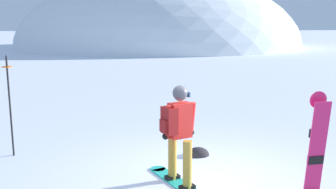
{
  "coord_description": "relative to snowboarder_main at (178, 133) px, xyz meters",
  "views": [
    {
      "loc": [
        -1.66,
        -5.89,
        2.69
      ],
      "look_at": [
        -0.2,
        3.0,
        1.0
      ],
      "focal_mm": 40.25,
      "sensor_mm": 36.0,
      "label": 1
    }
  ],
  "objects": [
    {
      "name": "piste_marker_near",
      "position": [
        -3.1,
        2.01,
        0.28
      ],
      "size": [
        0.2,
        0.2,
        2.11
      ],
      "color": "black",
      "rests_on": "ground"
    },
    {
      "name": "rock_mid",
      "position": [
        0.7,
        1.4,
        -0.92
      ],
      "size": [
        0.47,
        0.4,
        0.33
      ],
      "color": "#282628",
      "rests_on": "ground"
    },
    {
      "name": "ridge_peak_main",
      "position": [
        5.3,
        39.26,
        -0.92
      ],
      "size": [
        33.16,
        29.84,
        16.96
      ],
      "color": "white",
      "rests_on": "ground"
    },
    {
      "name": "ground_plane",
      "position": [
        0.52,
        0.01,
        -0.92
      ],
      "size": [
        300.0,
        300.0,
        0.0
      ],
      "primitive_type": "plane",
      "color": "white"
    },
    {
      "name": "snowboarder_main",
      "position": [
        0.0,
        0.0,
        0.0
      ],
      "size": [
        0.82,
        1.74,
        1.71
      ],
      "color": "#23B7A3",
      "rests_on": "ground"
    },
    {
      "name": "spare_snowboard",
      "position": [
        2.15,
        -0.58,
        -0.08
      ],
      "size": [
        0.28,
        0.19,
        1.65
      ],
      "color": "#D11E5B",
      "rests_on": "ground"
    }
  ]
}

